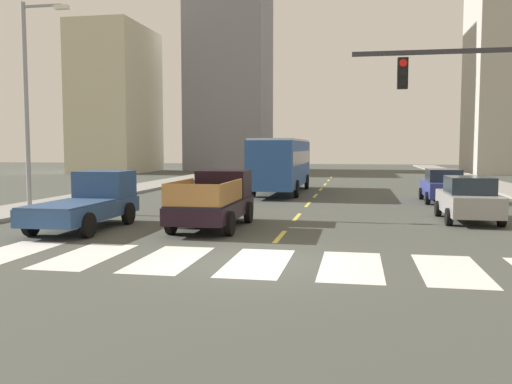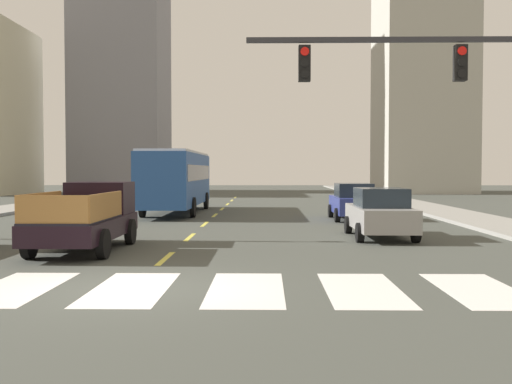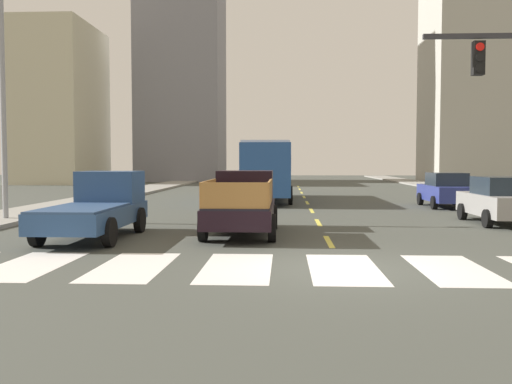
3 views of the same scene
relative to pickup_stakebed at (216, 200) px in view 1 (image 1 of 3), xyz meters
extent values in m
plane|color=#43463F|center=(2.59, -5.85, -0.94)|extent=(160.00, 160.00, 0.00)
cube|color=gray|center=(-9.66, 12.15, -0.86)|extent=(3.02, 110.00, 0.15)
cube|color=silver|center=(-4.23, -5.85, -0.93)|extent=(1.47, 3.48, 0.01)
cube|color=silver|center=(-1.96, -5.85, -0.93)|extent=(1.47, 3.48, 0.01)
cube|color=silver|center=(0.32, -5.85, -0.93)|extent=(1.47, 3.48, 0.01)
cube|color=silver|center=(2.59, -5.85, -0.93)|extent=(1.47, 3.48, 0.01)
cube|color=silver|center=(4.86, -5.85, -0.93)|extent=(1.47, 3.48, 0.01)
cube|color=silver|center=(7.14, -5.85, -0.93)|extent=(1.47, 3.48, 0.01)
cube|color=#D7CA49|center=(2.59, -1.85, -0.93)|extent=(0.16, 2.40, 0.01)
cube|color=#D7CA49|center=(2.59, 3.15, -0.93)|extent=(0.16, 2.40, 0.01)
cube|color=#D7CA49|center=(2.59, 8.15, -0.93)|extent=(0.16, 2.40, 0.01)
cube|color=#D7CA49|center=(2.59, 13.15, -0.93)|extent=(0.16, 2.40, 0.01)
cube|color=#D7CA49|center=(2.59, 18.15, -0.93)|extent=(0.16, 2.40, 0.01)
cube|color=#D7CA49|center=(2.59, 23.15, -0.93)|extent=(0.16, 2.40, 0.01)
cube|color=#D7CA49|center=(2.59, 28.15, -0.93)|extent=(0.16, 2.40, 0.01)
cube|color=#D7CA49|center=(2.59, 33.15, -0.93)|extent=(0.16, 2.40, 0.01)
cube|color=black|center=(0.00, -0.44, -0.26)|extent=(1.96, 5.20, 0.56)
cube|color=black|center=(0.00, 1.26, 0.52)|extent=(1.84, 1.60, 1.00)
cube|color=#19232D|center=(0.00, 1.70, 0.70)|extent=(1.72, 0.08, 0.56)
cube|color=black|center=(0.00, -1.39, 0.05)|extent=(1.84, 3.30, 0.06)
cylinder|color=black|center=(-0.98, 1.12, -0.54)|extent=(0.22, 0.80, 0.80)
cylinder|color=black|center=(0.98, 1.12, -0.54)|extent=(0.22, 0.80, 0.80)
cylinder|color=black|center=(-0.98, -2.00, -0.54)|extent=(0.22, 0.80, 0.80)
cylinder|color=black|center=(0.98, -2.00, -0.54)|extent=(0.22, 0.80, 0.80)
cube|color=olive|center=(-0.90, -1.39, 0.43)|extent=(0.06, 3.17, 0.70)
cube|color=olive|center=(0.90, -1.39, 0.43)|extent=(0.06, 3.17, 0.70)
cube|color=olive|center=(0.00, -2.97, 0.43)|extent=(1.80, 0.06, 0.70)
cube|color=navy|center=(-4.28, -1.62, -0.26)|extent=(1.96, 5.20, 0.56)
cube|color=navy|center=(-4.28, 0.08, 0.52)|extent=(1.84, 1.60, 1.00)
cube|color=#19232D|center=(-4.28, 0.52, 0.70)|extent=(1.72, 0.08, 0.56)
cube|color=navy|center=(-4.28, -2.57, 0.05)|extent=(1.84, 3.30, 0.06)
cylinder|color=black|center=(-5.26, -0.06, -0.54)|extent=(0.22, 0.80, 0.80)
cylinder|color=black|center=(-3.30, -0.06, -0.54)|extent=(0.22, 0.80, 0.80)
cylinder|color=black|center=(-5.26, -3.18, -0.54)|extent=(0.22, 0.80, 0.80)
cylinder|color=black|center=(-3.30, -3.18, -0.54)|extent=(0.22, 0.80, 0.80)
cube|color=#264F94|center=(0.40, 14.65, 0.91)|extent=(2.50, 10.80, 2.70)
cube|color=#19232D|center=(0.40, 14.65, 1.26)|extent=(2.52, 9.94, 0.80)
cube|color=silver|center=(0.40, 14.65, 2.32)|extent=(2.40, 10.37, 0.12)
cylinder|color=black|center=(-0.85, 18.00, -0.44)|extent=(0.22, 1.00, 1.00)
cylinder|color=black|center=(1.65, 18.00, -0.44)|extent=(0.22, 1.00, 1.00)
cylinder|color=black|center=(-0.85, 11.68, -0.44)|extent=(0.22, 1.00, 1.00)
cylinder|color=black|center=(1.65, 11.68, -0.44)|extent=(0.22, 1.00, 1.00)
cube|color=navy|center=(9.33, 10.53, -0.24)|extent=(1.80, 4.40, 0.76)
cube|color=#1E2833|center=(9.33, 10.38, 0.46)|extent=(1.58, 2.11, 0.64)
cylinder|color=black|center=(8.43, 11.90, -0.62)|extent=(0.22, 0.64, 0.64)
cylinder|color=black|center=(10.23, 11.90, -0.62)|extent=(0.22, 0.64, 0.64)
cylinder|color=black|center=(8.43, 9.17, -0.62)|extent=(0.22, 0.64, 0.64)
cylinder|color=black|center=(10.23, 9.17, -0.62)|extent=(0.22, 0.64, 0.64)
cube|color=gray|center=(9.17, 3.09, -0.24)|extent=(1.80, 4.40, 0.76)
cube|color=#1E2833|center=(9.17, 2.94, 0.46)|extent=(1.58, 2.11, 0.64)
cylinder|color=black|center=(8.27, 4.45, -0.62)|extent=(0.22, 0.64, 0.64)
cylinder|color=black|center=(10.07, 4.45, -0.62)|extent=(0.22, 0.64, 0.64)
cylinder|color=black|center=(8.27, 1.72, -0.62)|extent=(0.22, 0.64, 0.64)
cylinder|color=black|center=(10.07, 1.72, -0.62)|extent=(0.22, 0.64, 0.64)
cube|color=black|center=(6.16, -3.30, 3.91)|extent=(0.28, 0.24, 0.84)
cylinder|color=red|center=(6.16, -3.43, 4.17)|extent=(0.20, 0.04, 0.20)
cylinder|color=black|center=(6.16, -3.43, 3.91)|extent=(0.20, 0.04, 0.20)
cylinder|color=black|center=(6.16, -3.43, 3.65)|extent=(0.20, 0.04, 0.20)
cylinder|color=gray|center=(-9.14, 2.75, 3.56)|extent=(0.20, 0.20, 9.00)
cube|color=gray|center=(-8.24, 2.75, 7.86)|extent=(1.80, 0.10, 0.10)
cube|color=silver|center=(-7.34, 2.75, 7.76)|extent=(0.60, 0.28, 0.16)
cube|color=gray|center=(-10.65, 47.91, 13.71)|extent=(9.43, 9.26, 29.29)
cube|color=beige|center=(-22.00, 40.00, 7.20)|extent=(7.03, 11.09, 16.28)
camera|label=1|loc=(4.96, -18.97, 1.90)|focal=38.52mm
camera|label=2|loc=(5.26, -17.44, 1.40)|focal=41.74mm
camera|label=3|loc=(1.32, -17.73, 1.34)|focal=39.37mm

